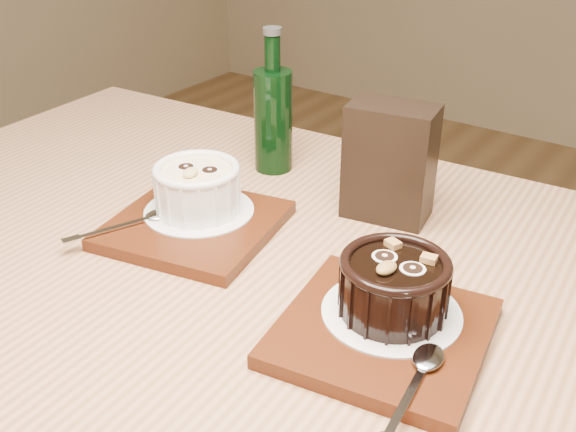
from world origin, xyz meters
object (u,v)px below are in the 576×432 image
object	(u,v)px
ramekin_white	(197,186)
tray_right	(382,332)
condiment_stand	(390,162)
ramekin_dark	(394,283)
green_bottle	(273,117)
tray_left	(195,225)
table	(262,357)

from	to	relation	value
ramekin_white	tray_right	distance (m)	0.29
condiment_stand	tray_right	bearing A→B (deg)	-62.60
ramekin_dark	green_bottle	world-z (taller)	green_bottle
tray_left	green_bottle	world-z (taller)	green_bottle
tray_right	condiment_stand	xyz separation A→B (m)	(-0.11, 0.21, 0.06)
table	green_bottle	size ratio (longest dim) A/B	6.43
ramekin_white	tray_left	bearing A→B (deg)	-82.22
ramekin_dark	condiment_stand	size ratio (longest dim) A/B	0.72
table	ramekin_white	world-z (taller)	ramekin_white
table	tray_left	bearing A→B (deg)	160.24
ramekin_white	tray_right	world-z (taller)	ramekin_white
condiment_stand	green_bottle	xyz separation A→B (m)	(-0.19, 0.03, 0.01)
ramekin_dark	ramekin_white	bearing A→B (deg)	177.38
table	ramekin_dark	world-z (taller)	ramekin_dark
tray_right	ramekin_dark	size ratio (longest dim) A/B	1.78
tray_left	ramekin_dark	size ratio (longest dim) A/B	1.78
tray_right	condiment_stand	distance (m)	0.25
table	green_bottle	world-z (taller)	green_bottle
green_bottle	table	bearing A→B (deg)	-56.17
condiment_stand	green_bottle	world-z (taller)	green_bottle
table	condiment_stand	world-z (taller)	condiment_stand
tray_right	ramekin_white	bearing A→B (deg)	166.73
tray_left	green_bottle	distance (m)	0.21
table	ramekin_dark	xyz separation A→B (m)	(0.14, 0.02, 0.14)
tray_left	tray_right	bearing A→B (deg)	-9.93
ramekin_white	condiment_stand	world-z (taller)	condiment_stand
tray_left	ramekin_white	xyz separation A→B (m)	(-0.01, 0.02, 0.04)
ramekin_white	condiment_stand	bearing A→B (deg)	22.47
tray_right	condiment_stand	world-z (taller)	condiment_stand
ramekin_white	condiment_stand	distance (m)	0.23
ramekin_dark	condiment_stand	distance (m)	0.22
tray_left	ramekin_white	world-z (taller)	ramekin_white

